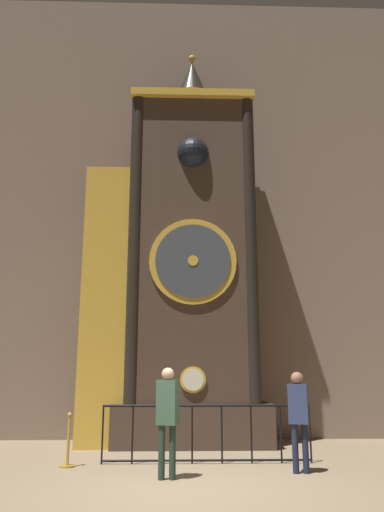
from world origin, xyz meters
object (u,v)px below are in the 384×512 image
object	(u,v)px
visitor_far	(299,411)
stanchion_post	(68,449)
visitor_near	(167,411)
clock_tower	(177,265)

from	to	relation	value
visitor_far	stanchion_post	size ratio (longest dim) A/B	1.76
visitor_near	visitor_far	size ratio (longest dim) A/B	1.04
clock_tower	stanchion_post	xyz separation A→B (m)	(-2.03, -2.66, -4.12)
clock_tower	stanchion_post	size ratio (longest dim) A/B	10.88
stanchion_post	visitor_far	bearing A→B (deg)	-9.95
visitor_near	stanchion_post	xyz separation A→B (m)	(-1.87, 1.19, -0.77)
clock_tower	visitor_near	distance (m)	5.11
visitor_far	stanchion_post	bearing A→B (deg)	-170.76
visitor_near	stanchion_post	distance (m)	2.35
stanchion_post	visitor_near	bearing A→B (deg)	-32.47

